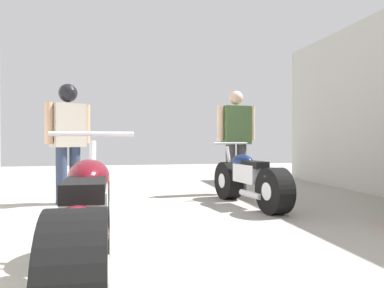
% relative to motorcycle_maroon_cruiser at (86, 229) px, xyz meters
% --- Properties ---
extents(ground_plane, '(18.83, 18.83, 0.00)m').
position_rel_motorcycle_maroon_cruiser_xyz_m(ground_plane, '(1.04, 1.65, -0.38)').
color(ground_plane, '#9E998E').
extents(motorcycle_maroon_cruiser, '(0.59, 1.99, 0.93)m').
position_rel_motorcycle_maroon_cruiser_xyz_m(motorcycle_maroon_cruiser, '(0.00, 0.00, 0.00)').
color(motorcycle_maroon_cruiser, black).
rests_on(motorcycle_maroon_cruiser, ground_plane).
extents(motorcycle_black_naked, '(0.59, 1.79, 0.83)m').
position_rel_motorcycle_maroon_cruiser_xyz_m(motorcycle_black_naked, '(1.89, 2.59, -0.04)').
color(motorcycle_black_naked, black).
rests_on(motorcycle_black_naked, ground_plane).
extents(mechanic_in_blue, '(0.67, 0.29, 1.65)m').
position_rel_motorcycle_maroon_cruiser_xyz_m(mechanic_in_blue, '(2.07, 3.72, 0.55)').
color(mechanic_in_blue, '#4C4C4C').
rests_on(mechanic_in_blue, ground_plane).
extents(mechanic_with_helmet, '(0.60, 0.41, 1.63)m').
position_rel_motorcycle_maroon_cruiser_xyz_m(mechanic_with_helmet, '(-0.46, 3.27, 0.60)').
color(mechanic_with_helmet, '#2D3851').
rests_on(mechanic_with_helmet, ground_plane).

